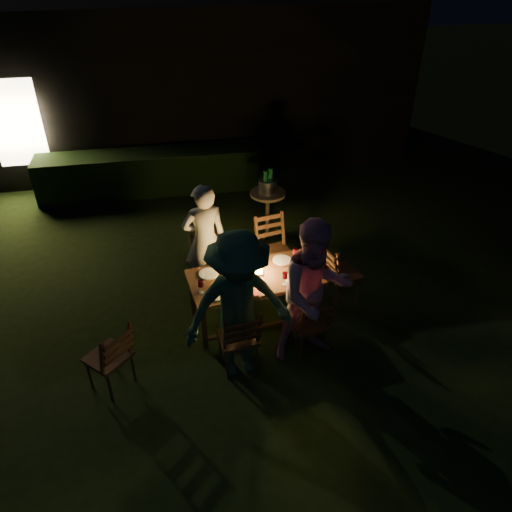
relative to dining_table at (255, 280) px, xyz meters
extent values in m
plane|color=black|center=(-0.80, 0.35, -0.62)|extent=(40.00, 40.00, 0.00)
cube|color=black|center=(-0.80, 6.55, 0.98)|extent=(10.00, 4.00, 3.20)
cube|color=#FFE5B2|center=(-3.60, 4.56, 0.73)|extent=(0.90, 0.06, 1.60)
cube|color=black|center=(-1.30, 4.10, -0.22)|extent=(4.20, 0.70, 0.80)
cube|color=#512E1B|center=(0.00, 0.00, 0.04)|extent=(1.75, 1.04, 0.05)
cube|color=#512E1B|center=(-0.71, -0.44, -0.32)|extent=(0.06, 0.06, 0.61)
cube|color=#512E1B|center=(-0.80, 0.24, -0.32)|extent=(0.06, 0.06, 0.61)
cube|color=#512E1B|center=(0.80, -0.24, -0.32)|extent=(0.06, 0.06, 0.61)
cube|color=#512E1B|center=(0.71, 0.44, -0.32)|extent=(0.06, 0.06, 0.61)
cube|color=#512E1B|center=(-0.35, -0.80, -0.18)|extent=(0.48, 0.46, 0.04)
cube|color=#512E1B|center=(-0.32, -0.99, 0.09)|extent=(0.45, 0.20, 0.51)
cube|color=#512E1B|center=(0.54, -0.68, -0.21)|extent=(0.45, 0.44, 0.04)
cube|color=#512E1B|center=(0.57, -0.85, 0.04)|extent=(0.41, 0.19, 0.47)
cube|color=#512E1B|center=(-0.54, 0.68, -0.21)|extent=(0.42, 0.40, 0.04)
cube|color=#512E1B|center=(-0.55, 0.86, 0.04)|extent=(0.41, 0.15, 0.47)
cube|color=#512E1B|center=(0.45, 0.82, -0.16)|extent=(0.53, 0.51, 0.04)
cube|color=#512E1B|center=(0.41, 1.01, 0.12)|extent=(0.47, 0.24, 0.53)
cube|color=#512E1B|center=(1.24, 0.16, -0.17)|extent=(0.51, 0.52, 0.04)
cube|color=#512E1B|center=(1.05, 0.12, 0.11)|extent=(0.24, 0.46, 0.52)
cube|color=#512E1B|center=(-1.80, -0.84, -0.19)|extent=(0.59, 0.59, 0.04)
cube|color=#512E1B|center=(-1.67, -0.97, 0.09)|extent=(0.40, 0.40, 0.50)
imported|color=beige|center=(-0.55, 0.75, 0.21)|extent=(0.65, 0.47, 1.66)
imported|color=#D18FAE|center=(0.55, -0.75, 0.30)|extent=(0.98, 0.81, 1.85)
imported|color=#2B573E|center=(-0.34, -0.87, 0.32)|extent=(1.30, 0.85, 1.88)
cube|color=white|center=(0.04, 0.06, 0.08)|extent=(0.15, 0.15, 0.03)
cube|color=white|center=(0.04, 0.06, 0.40)|extent=(0.16, 0.16, 0.03)
cylinder|color=#FF9E3F|center=(0.04, 0.06, 0.20)|extent=(0.09, 0.09, 0.18)
cylinder|color=white|center=(-0.57, 0.15, 0.08)|extent=(0.25, 0.25, 0.01)
cylinder|color=white|center=(-0.52, -0.29, 0.08)|extent=(0.25, 0.25, 0.01)
cylinder|color=white|center=(0.42, 0.28, 0.08)|extent=(0.25, 0.25, 0.01)
cylinder|color=white|center=(0.47, -0.16, 0.08)|extent=(0.25, 0.25, 0.01)
cylinder|color=#0F471E|center=(-0.25, -0.03, 0.21)|extent=(0.07, 0.07, 0.28)
cube|color=red|center=(-0.11, -0.34, 0.07)|extent=(0.18, 0.14, 0.01)
cube|color=red|center=(0.58, -0.23, 0.07)|extent=(0.18, 0.14, 0.01)
cube|color=black|center=(-0.58, -0.38, 0.07)|extent=(0.14, 0.07, 0.01)
cylinder|color=olive|center=(0.60, 2.10, 0.14)|extent=(0.58, 0.58, 0.04)
cylinder|color=olive|center=(0.60, 2.10, -0.24)|extent=(0.07, 0.07, 0.76)
cylinder|color=#A5A8AD|center=(0.60, 2.10, 0.27)|extent=(0.30, 0.30, 0.22)
cylinder|color=#0F471E|center=(0.55, 2.06, 0.32)|extent=(0.07, 0.07, 0.32)
cylinder|color=#0F471E|center=(0.65, 2.14, 0.32)|extent=(0.07, 0.07, 0.32)
camera|label=1|loc=(-0.92, -5.02, 3.82)|focal=35.00mm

